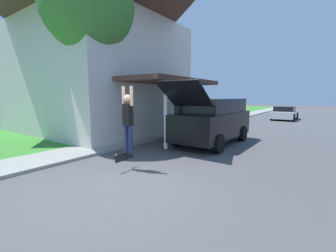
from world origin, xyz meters
name	(u,v)px	position (x,y,z in m)	size (l,w,h in m)	color
ground_plane	(123,182)	(0.00, 0.00, 0.00)	(120.00, 120.00, 0.00)	#49494C
lawn	(107,128)	(-8.00, 6.00, 0.04)	(10.00, 80.00, 0.08)	#387F2D
sidewalk	(158,134)	(-3.60, 6.00, 0.05)	(1.80, 80.00, 0.10)	gray
house	(95,56)	(-7.93, 5.25, 4.65)	(12.09, 8.43, 8.80)	beige
lawn_tree_near	(88,6)	(-4.24, 2.23, 5.82)	(3.80, 3.80, 7.68)	brown
suv_parked	(212,120)	(-0.17, 5.64, 1.11)	(2.16, 5.41, 2.71)	black
car_down_street	(285,113)	(0.78, 19.59, 0.60)	(1.98, 4.07, 1.24)	silver
skateboarder	(128,119)	(-0.57, 0.76, 1.52)	(0.41, 0.22, 1.93)	#192347
skateboard	(124,157)	(-0.68, 0.67, 0.40)	(0.23, 0.82, 0.27)	black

